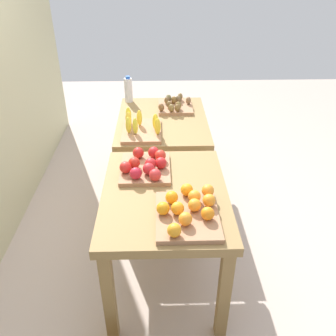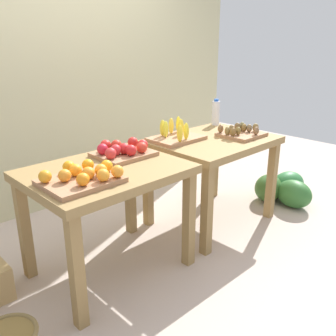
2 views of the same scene
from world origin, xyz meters
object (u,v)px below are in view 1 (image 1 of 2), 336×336
at_px(display_table_right, 162,131).
at_px(watermelon_pile, 183,138).
at_px(orange_bin, 188,210).
at_px(water_bottle, 128,90).
at_px(banana_crate, 141,128).
at_px(kiwi_bin, 175,105).
at_px(display_table_left, 165,206).
at_px(apple_bin, 146,166).

bearing_deg(display_table_right, watermelon_pile, -15.94).
bearing_deg(orange_bin, water_bottle, 14.15).
bearing_deg(water_bottle, watermelon_pile, -52.17).
relative_size(banana_crate, kiwi_bin, 1.20).
bearing_deg(display_table_left, water_bottle, 11.85).
xyz_separation_m(apple_bin, kiwi_bin, (1.11, -0.25, -0.01)).
relative_size(kiwi_bin, water_bottle, 1.43).
height_order(display_table_left, display_table_right, same).
bearing_deg(display_table_left, orange_bin, -152.62).
distance_m(apple_bin, banana_crate, 0.61).
distance_m(display_table_left, watermelon_pile, 2.08).
xyz_separation_m(banana_crate, water_bottle, (0.71, 0.14, 0.08)).
height_order(orange_bin, apple_bin, apple_bin).
bearing_deg(apple_bin, orange_bin, -152.71).
distance_m(display_table_left, apple_bin, 0.32).
bearing_deg(apple_bin, water_bottle, 8.73).
height_order(display_table_left, apple_bin, apple_bin).
bearing_deg(display_table_left, banana_crate, 12.08).
bearing_deg(kiwi_bin, display_table_right, 152.29).
height_order(apple_bin, banana_crate, banana_crate).
bearing_deg(banana_crate, kiwi_bin, -30.90).
height_order(apple_bin, water_bottle, water_bottle).
height_order(apple_bin, watermelon_pile, apple_bin).
bearing_deg(display_table_right, orange_bin, -174.66).
xyz_separation_m(display_table_left, orange_bin, (-0.25, -0.13, 0.16)).
relative_size(orange_bin, kiwi_bin, 1.25).
relative_size(display_table_left, water_bottle, 4.05).
bearing_deg(kiwi_bin, apple_bin, 167.45).
distance_m(kiwi_bin, water_bottle, 0.50).
xyz_separation_m(display_table_left, apple_bin, (0.24, 0.12, 0.16)).
bearing_deg(kiwi_bin, display_table_left, 174.83).
xyz_separation_m(display_table_left, display_table_right, (1.12, 0.00, 0.00)).
height_order(banana_crate, water_bottle, water_bottle).
relative_size(apple_bin, water_bottle, 1.64).
xyz_separation_m(banana_crate, kiwi_bin, (0.51, -0.30, -0.01)).
distance_m(orange_bin, banana_crate, 1.14).
height_order(display_table_right, water_bottle, water_bottle).
height_order(display_table_left, kiwi_bin, kiwi_bin).
xyz_separation_m(apple_bin, banana_crate, (0.60, 0.06, -0.00)).
xyz_separation_m(display_table_right, kiwi_bin, (0.23, -0.12, 0.15)).
bearing_deg(display_table_left, display_table_right, 0.00).
distance_m(display_table_right, apple_bin, 0.90).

